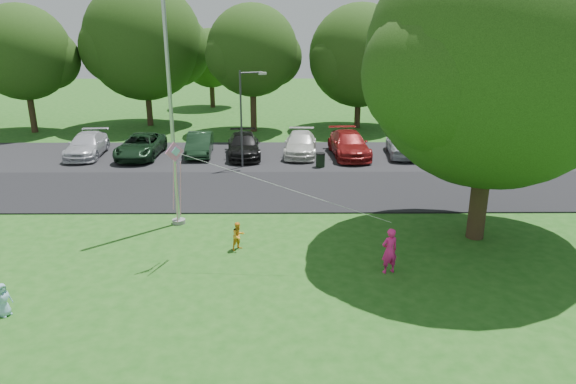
{
  "coord_description": "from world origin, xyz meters",
  "views": [
    {
      "loc": [
        0.6,
        -13.58,
        7.39
      ],
      "look_at": [
        0.74,
        4.0,
        1.6
      ],
      "focal_mm": 32.0,
      "sensor_mm": 36.0,
      "label": 1
    }
  ],
  "objects_px": {
    "big_tree": "(493,65)",
    "child_yellow": "(238,236)",
    "street_lamp": "(245,111)",
    "child_blue": "(3,300)",
    "kite": "(180,166)",
    "trash_can": "(320,160)",
    "woman": "(389,251)",
    "flagpole": "(171,117)"
  },
  "relations": [
    {
      "from": "street_lamp",
      "to": "child_yellow",
      "type": "bearing_deg",
      "value": -106.66
    },
    {
      "from": "trash_can",
      "to": "big_tree",
      "type": "relative_size",
      "value": 0.08
    },
    {
      "from": "kite",
      "to": "child_yellow",
      "type": "bearing_deg",
      "value": -15.26
    },
    {
      "from": "trash_can",
      "to": "child_blue",
      "type": "distance_m",
      "value": 17.34
    },
    {
      "from": "trash_can",
      "to": "woman",
      "type": "distance_m",
      "value": 12.26
    },
    {
      "from": "woman",
      "to": "flagpole",
      "type": "bearing_deg",
      "value": -48.85
    },
    {
      "from": "street_lamp",
      "to": "child_yellow",
      "type": "xyz_separation_m",
      "value": [
        0.48,
        -10.5,
        -2.58
      ]
    },
    {
      "from": "flagpole",
      "to": "child_blue",
      "type": "bearing_deg",
      "value": -116.74
    },
    {
      "from": "trash_can",
      "to": "child_yellow",
      "type": "xyz_separation_m",
      "value": [
        -3.51,
        -10.43,
        0.09
      ]
    },
    {
      "from": "trash_can",
      "to": "kite",
      "type": "bearing_deg",
      "value": -114.77
    },
    {
      "from": "trash_can",
      "to": "child_blue",
      "type": "relative_size",
      "value": 0.87
    },
    {
      "from": "kite",
      "to": "trash_can",
      "type": "bearing_deg",
      "value": 24.89
    },
    {
      "from": "big_tree",
      "to": "flagpole",
      "type": "bearing_deg",
      "value": 172.06
    },
    {
      "from": "child_yellow",
      "to": "trash_can",
      "type": "bearing_deg",
      "value": 31.19
    },
    {
      "from": "child_blue",
      "to": "kite",
      "type": "xyz_separation_m",
      "value": [
        4.19,
        3.38,
        2.71
      ]
    },
    {
      "from": "child_yellow",
      "to": "kite",
      "type": "relative_size",
      "value": 0.14
    },
    {
      "from": "woman",
      "to": "child_blue",
      "type": "bearing_deg",
      "value": -6.44
    },
    {
      "from": "child_blue",
      "to": "street_lamp",
      "type": "bearing_deg",
      "value": 6.71
    },
    {
      "from": "child_yellow",
      "to": "woman",
      "type": "bearing_deg",
      "value": -60.24
    },
    {
      "from": "street_lamp",
      "to": "child_blue",
      "type": "height_order",
      "value": "street_lamp"
    },
    {
      "from": "child_blue",
      "to": "kite",
      "type": "distance_m",
      "value": 6.03
    },
    {
      "from": "big_tree",
      "to": "kite",
      "type": "xyz_separation_m",
      "value": [
        -10.05,
        -1.68,
        -2.93
      ]
    },
    {
      "from": "street_lamp",
      "to": "kite",
      "type": "height_order",
      "value": "street_lamp"
    },
    {
      "from": "big_tree",
      "to": "kite",
      "type": "height_order",
      "value": "big_tree"
    },
    {
      "from": "street_lamp",
      "to": "child_blue",
      "type": "bearing_deg",
      "value": -129.39
    },
    {
      "from": "flagpole",
      "to": "street_lamp",
      "type": "relative_size",
      "value": 1.95
    },
    {
      "from": "flagpole",
      "to": "street_lamp",
      "type": "height_order",
      "value": "flagpole"
    },
    {
      "from": "trash_can",
      "to": "child_blue",
      "type": "height_order",
      "value": "child_blue"
    },
    {
      "from": "big_tree",
      "to": "child_yellow",
      "type": "xyz_separation_m",
      "value": [
        -8.39,
        -0.91,
        -5.61
      ]
    },
    {
      "from": "street_lamp",
      "to": "big_tree",
      "type": "height_order",
      "value": "big_tree"
    },
    {
      "from": "big_tree",
      "to": "street_lamp",
      "type": "bearing_deg",
      "value": 132.74
    },
    {
      "from": "big_tree",
      "to": "child_blue",
      "type": "relative_size",
      "value": 11.37
    },
    {
      "from": "big_tree",
      "to": "child_blue",
      "type": "distance_m",
      "value": 16.13
    },
    {
      "from": "child_blue",
      "to": "big_tree",
      "type": "bearing_deg",
      "value": -43.56
    },
    {
      "from": "child_yellow",
      "to": "kite",
      "type": "distance_m",
      "value": 3.25
    },
    {
      "from": "trash_can",
      "to": "child_yellow",
      "type": "bearing_deg",
      "value": -108.61
    },
    {
      "from": "flagpole",
      "to": "kite",
      "type": "xyz_separation_m",
      "value": [
        0.87,
        -3.21,
        -0.99
      ]
    },
    {
      "from": "big_tree",
      "to": "kite",
      "type": "distance_m",
      "value": 10.6
    },
    {
      "from": "trash_can",
      "to": "child_yellow",
      "type": "distance_m",
      "value": 11.01
    },
    {
      "from": "street_lamp",
      "to": "big_tree",
      "type": "distance_m",
      "value": 13.4
    },
    {
      "from": "trash_can",
      "to": "big_tree",
      "type": "bearing_deg",
      "value": -62.89
    },
    {
      "from": "street_lamp",
      "to": "flagpole",
      "type": "bearing_deg",
      "value": -123.54
    }
  ]
}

